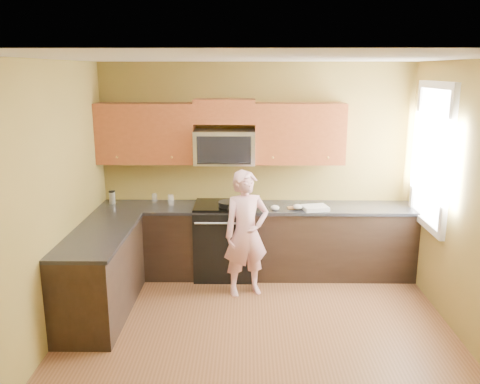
{
  "coord_description": "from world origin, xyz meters",
  "views": [
    {
      "loc": [
        -0.12,
        -4.4,
        2.6
      ],
      "look_at": [
        -0.2,
        1.3,
        1.2
      ],
      "focal_mm": 37.28,
      "sensor_mm": 36.0,
      "label": 1
    }
  ],
  "objects_px": {
    "butter_tub": "(245,207)",
    "frying_pan": "(230,206)",
    "microwave": "(225,163)",
    "stove": "(225,240)",
    "woman": "(246,234)",
    "travel_mug": "(113,204)"
  },
  "relations": [
    {
      "from": "butter_tub",
      "to": "travel_mug",
      "type": "xyz_separation_m",
      "value": [
        -1.71,
        0.13,
        -0.0
      ]
    },
    {
      "from": "microwave",
      "to": "butter_tub",
      "type": "height_order",
      "value": "microwave"
    },
    {
      "from": "butter_tub",
      "to": "travel_mug",
      "type": "bearing_deg",
      "value": 175.61
    },
    {
      "from": "microwave",
      "to": "woman",
      "type": "bearing_deg",
      "value": -68.11
    },
    {
      "from": "stove",
      "to": "microwave",
      "type": "height_order",
      "value": "microwave"
    },
    {
      "from": "butter_tub",
      "to": "frying_pan",
      "type": "bearing_deg",
      "value": -155.46
    },
    {
      "from": "woman",
      "to": "butter_tub",
      "type": "xyz_separation_m",
      "value": [
        -0.01,
        0.53,
        0.17
      ]
    },
    {
      "from": "microwave",
      "to": "travel_mug",
      "type": "bearing_deg",
      "value": -179.23
    },
    {
      "from": "frying_pan",
      "to": "butter_tub",
      "type": "distance_m",
      "value": 0.21
    },
    {
      "from": "frying_pan",
      "to": "butter_tub",
      "type": "height_order",
      "value": "frying_pan"
    },
    {
      "from": "woman",
      "to": "travel_mug",
      "type": "height_order",
      "value": "woman"
    },
    {
      "from": "microwave",
      "to": "travel_mug",
      "type": "relative_size",
      "value": 4.36
    },
    {
      "from": "woman",
      "to": "travel_mug",
      "type": "distance_m",
      "value": 1.86
    },
    {
      "from": "frying_pan",
      "to": "travel_mug",
      "type": "relative_size",
      "value": 2.92
    },
    {
      "from": "stove",
      "to": "frying_pan",
      "type": "distance_m",
      "value": 0.49
    },
    {
      "from": "microwave",
      "to": "stove",
      "type": "bearing_deg",
      "value": -90.0
    },
    {
      "from": "microwave",
      "to": "woman",
      "type": "distance_m",
      "value": 1.02
    },
    {
      "from": "stove",
      "to": "frying_pan",
      "type": "xyz_separation_m",
      "value": [
        0.07,
        -0.11,
        0.47
      ]
    },
    {
      "from": "woman",
      "to": "butter_tub",
      "type": "height_order",
      "value": "woman"
    },
    {
      "from": "stove",
      "to": "microwave",
      "type": "distance_m",
      "value": 0.98
    },
    {
      "from": "woman",
      "to": "frying_pan",
      "type": "distance_m",
      "value": 0.53
    },
    {
      "from": "woman",
      "to": "frying_pan",
      "type": "bearing_deg",
      "value": 94.72
    }
  ]
}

